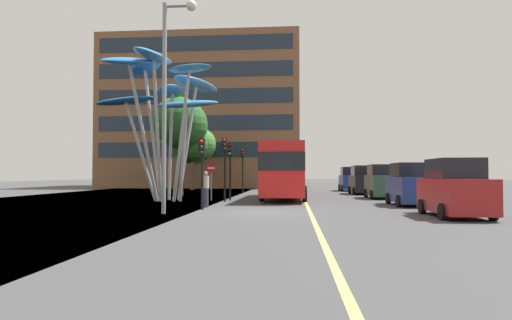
# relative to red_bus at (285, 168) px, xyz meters

# --- Properties ---
(ground) EXTENTS (120.00, 240.00, 0.10)m
(ground) POSITION_rel_red_bus_xyz_m (-1.60, -10.05, -2.06)
(ground) COLOR #424244
(red_bus) EXTENTS (2.88, 11.33, 3.68)m
(red_bus) POSITION_rel_red_bus_xyz_m (0.00, 0.00, 0.00)
(red_bus) COLOR red
(red_bus) RESTS_ON ground
(leaf_sculpture) EXTENTS (7.81, 7.64, 9.03)m
(leaf_sculpture) POSITION_rel_red_bus_xyz_m (-7.45, -2.86, 4.96)
(leaf_sculpture) COLOR #9EA0A5
(leaf_sculpture) RESTS_ON ground
(traffic_light_kerb_near) EXTENTS (0.28, 0.42, 3.26)m
(traffic_light_kerb_near) POSITION_rel_red_bus_xyz_m (-3.62, -9.13, 0.36)
(traffic_light_kerb_near) COLOR black
(traffic_light_kerb_near) RESTS_ON ground
(traffic_light_kerb_far) EXTENTS (0.28, 0.42, 3.77)m
(traffic_light_kerb_far) POSITION_rel_red_bus_xyz_m (-3.48, -3.34, 0.71)
(traffic_light_kerb_far) COLOR black
(traffic_light_kerb_far) RESTS_ON ground
(traffic_light_island_mid) EXTENTS (0.28, 0.42, 3.54)m
(traffic_light_island_mid) POSITION_rel_red_bus_xyz_m (-3.36, -2.01, 0.56)
(traffic_light_island_mid) COLOR black
(traffic_light_island_mid) RESTS_ON ground
(traffic_light_opposite) EXTENTS (0.28, 0.42, 3.81)m
(traffic_light_opposite) POSITION_rel_red_bus_xyz_m (-3.69, 7.71, 0.74)
(traffic_light_opposite) COLOR black
(traffic_light_opposite) RESTS_ON ground
(car_parked_near) EXTENTS (1.91, 4.05, 2.23)m
(car_parked_near) POSITION_rel_red_bus_xyz_m (6.70, -11.56, -0.97)
(car_parked_near) COLOR maroon
(car_parked_near) RESTS_ON ground
(car_parked_mid) EXTENTS (1.95, 3.86, 2.21)m
(car_parked_mid) POSITION_rel_red_bus_xyz_m (6.61, -5.61, -0.97)
(car_parked_mid) COLOR navy
(car_parked_mid) RESTS_ON ground
(car_parked_far) EXTENTS (2.04, 3.85, 2.27)m
(car_parked_far) POSITION_rel_red_bus_xyz_m (6.53, 1.00, -0.95)
(car_parked_far) COLOR #2D5138
(car_parked_far) RESTS_ON ground
(car_side_street) EXTENTS (2.10, 4.22, 2.31)m
(car_side_street) POSITION_rel_red_bus_xyz_m (6.25, 7.15, -0.94)
(car_side_street) COLOR black
(car_side_street) RESTS_ON ground
(car_far_side) EXTENTS (2.01, 3.87, 2.31)m
(car_far_side) POSITION_rel_red_bus_xyz_m (6.04, 13.86, -0.94)
(car_far_side) COLOR navy
(car_far_side) RESTS_ON ground
(street_lamp) EXTENTS (1.44, 0.44, 8.88)m
(street_lamp) POSITION_rel_red_bus_xyz_m (-4.51, -11.18, 3.51)
(street_lamp) COLOR gray
(street_lamp) RESTS_ON ground
(tree_pavement_near) EXTENTS (4.09, 4.12, 7.41)m
(tree_pavement_near) POSITION_rel_red_bus_xyz_m (-7.73, 3.12, 3.13)
(tree_pavement_near) COLOR brown
(tree_pavement_near) RESTS_ON ground
(tree_pavement_far) EXTENTS (4.17, 3.67, 6.40)m
(tree_pavement_far) POSITION_rel_red_bus_xyz_m (-9.52, 15.86, 2.57)
(tree_pavement_far) COLOR brown
(tree_pavement_far) RESTS_ON ground
(pedestrian) EXTENTS (0.34, 0.34, 1.77)m
(pedestrian) POSITION_rel_red_bus_xyz_m (-3.76, -7.58, -1.12)
(pedestrian) COLOR #2D3342
(pedestrian) RESTS_ON ground
(no_entry_sign) EXTENTS (0.60, 0.12, 2.30)m
(no_entry_sign) POSITION_rel_red_bus_xyz_m (-4.49, -2.24, -0.47)
(no_entry_sign) COLOR gray
(no_entry_sign) RESTS_ON ground
(backdrop_building) EXTENTS (23.66, 15.60, 18.08)m
(backdrop_building) POSITION_rel_red_bus_xyz_m (-10.55, 27.11, 7.03)
(backdrop_building) COLOR brown
(backdrop_building) RESTS_ON ground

